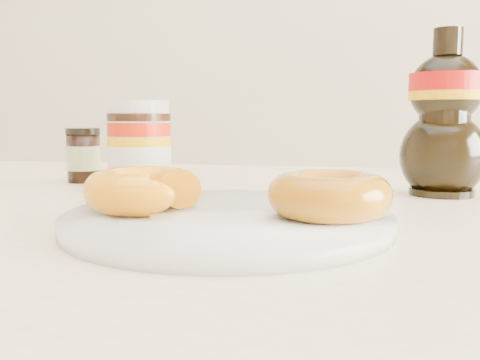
% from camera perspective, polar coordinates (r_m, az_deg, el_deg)
% --- Properties ---
extents(dining_table, '(1.40, 0.90, 0.75)m').
position_cam_1_polar(dining_table, '(0.59, -0.45, -10.74)').
color(dining_table, '#FFF1C2').
rests_on(dining_table, ground).
extents(plate, '(0.27, 0.27, 0.01)m').
position_cam_1_polar(plate, '(0.45, -1.33, -4.25)').
color(plate, white).
rests_on(plate, dining_table).
extents(donut_bitten, '(0.13, 0.13, 0.03)m').
position_cam_1_polar(donut_bitten, '(0.46, -10.29, -1.03)').
color(donut_bitten, orange).
rests_on(donut_bitten, plate).
extents(donut_whole, '(0.11, 0.11, 0.03)m').
position_cam_1_polar(donut_whole, '(0.43, 9.50, -1.58)').
color(donut_whole, '#A2600A').
rests_on(donut_whole, plate).
extents(nutella_jar, '(0.08, 0.08, 0.11)m').
position_cam_1_polar(nutella_jar, '(0.69, -10.67, 4.00)').
color(nutella_jar, white).
rests_on(nutella_jar, dining_table).
extents(syrup_bottle, '(0.12, 0.11, 0.19)m').
position_cam_1_polar(syrup_bottle, '(0.67, 21.00, 6.67)').
color(syrup_bottle, black).
rests_on(syrup_bottle, dining_table).
extents(dark_jar, '(0.05, 0.05, 0.08)m').
position_cam_1_polar(dark_jar, '(0.79, -16.34, 2.50)').
color(dark_jar, black).
rests_on(dark_jar, dining_table).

